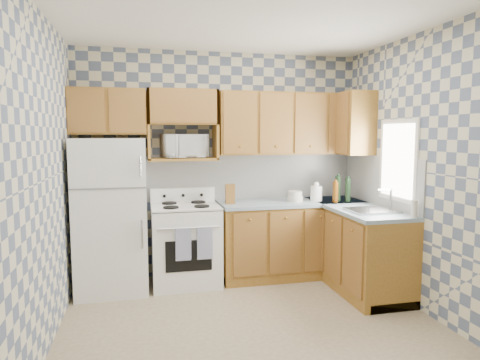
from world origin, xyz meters
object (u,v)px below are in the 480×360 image
electric_kettle (316,194)px  refrigerator (112,215)px  microwave (184,146)px  stove_body (186,245)px

electric_kettle → refrigerator: bearing=179.7°
refrigerator → microwave: microwave is taller
stove_body → electric_kettle: size_ratio=5.05×
electric_kettle → microwave: bearing=171.9°
refrigerator → electric_kettle: bearing=-0.3°
refrigerator → stove_body: size_ratio=1.87×
refrigerator → microwave: size_ratio=3.39×
refrigerator → electric_kettle: (2.39, -0.01, 0.17)m
microwave → electric_kettle: size_ratio=2.78×
stove_body → electric_kettle: bearing=-1.3°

